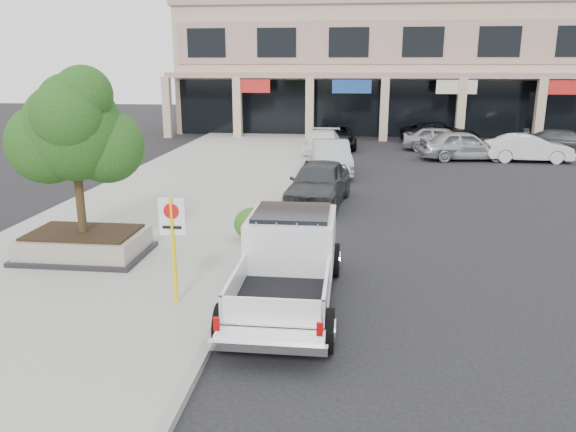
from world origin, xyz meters
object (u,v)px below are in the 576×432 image
Objects in this scene: no_parking_sign at (173,236)px; lot_car_d at (440,133)px; lot_car_a at (464,145)px; lot_car_e at (441,139)px; curb_car_c at (323,144)px; lot_car_c at (568,143)px; planter_tree at (81,131)px; curb_car_b at (331,157)px; curb_car_d at (335,136)px; lot_car_b at (529,148)px; curb_car_a at (319,183)px; planter at (85,244)px; pickup_truck at (287,265)px.

lot_car_d is at bearing 71.11° from no_parking_sign.
lot_car_a is 3.08m from lot_car_e.
lot_car_e is (-0.49, -3.69, 0.04)m from lot_car_d.
lot_car_c is (13.91, 2.22, -0.01)m from curb_car_c.
no_parking_sign reaches higher than lot_car_e.
no_parking_sign is 0.53× the size of lot_car_e.
curb_car_b is at bearing 65.89° from planter_tree.
planter_tree reaches higher than no_parking_sign.
lot_car_c is at bearing 55.53° from no_parking_sign.
curb_car_c is at bearing -104.69° from curb_car_d.
lot_car_a reaches higher than lot_car_b.
curb_car_a is at bearing -98.91° from curb_car_b.
curb_car_b is 0.97× the size of curb_car_c.
planter is at bearing -109.96° from curb_car_d.
planter_tree is 0.69× the size of pickup_truck.
lot_car_d is (-0.31, 6.66, -0.10)m from lot_car_a.
curb_car_a reaches higher than curb_car_c.
curb_car_c is (1.93, 20.85, -0.92)m from no_parking_sign.
planter is 0.67× the size of curb_car_a.
pickup_truck is 21.23m from lot_car_a.
curb_car_b is at bearing -94.17° from curb_car_d.
lot_car_d is (-3.63, 6.79, -0.02)m from lot_car_b.
curb_car_a reaches higher than lot_car_b.
lot_car_c is (13.23, 7.30, -0.08)m from curb_car_b.
curb_car_c is 1.05× the size of lot_car_a.
planter is 0.73× the size of lot_car_e.
planter_tree is 0.78× the size of curb_car_d.
planter is at bearing 138.54° from lot_car_b.
planter_tree reaches higher than planter.
lot_car_d is at bearing 52.64° from curb_car_b.
planter is at bearing -121.28° from curb_car_b.
pickup_truck reaches higher than lot_car_e.
lot_car_a is at bearing 88.93° from lot_car_b.
pickup_truck is 1.16× the size of lot_car_d.
lot_car_e reaches higher than curb_car_d.
lot_car_b is 1.01× the size of lot_car_e.
curb_car_b reaches higher than curb_car_d.
planter is 6.01m from pickup_truck.
no_parking_sign is at bearing 148.71° from lot_car_b.
no_parking_sign is (3.31, -2.67, 1.16)m from planter.
curb_car_c is at bearing 113.97° from lot_car_c.
no_parking_sign is at bearing -100.75° from curb_car_d.
lot_car_e is at bearing -11.92° from curb_car_d.
lot_car_a is 3.32m from lot_car_b.
curb_car_c is 0.95× the size of curb_car_d.
planter_tree is at bearing 151.71° from lot_car_c.
planter is 0.73× the size of lot_car_b.
no_parking_sign is 9.97m from curb_car_a.
planter is 0.64× the size of lot_car_d.
lot_car_c is at bearing 46.78° from planter_tree.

